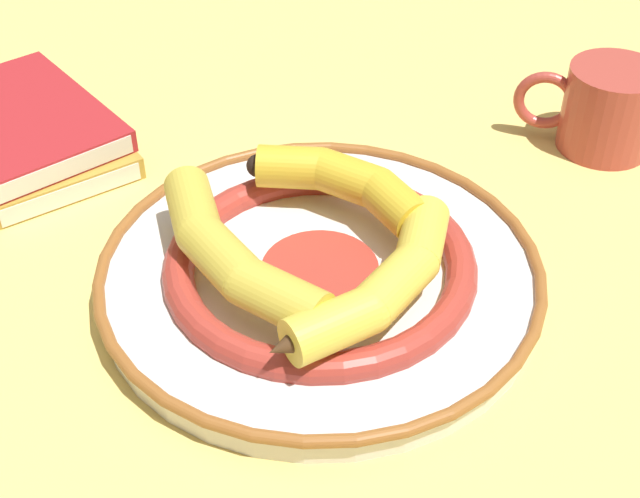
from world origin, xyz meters
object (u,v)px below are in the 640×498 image
at_px(decorative_bowl, 320,272).
at_px(coffee_mug, 606,108).
at_px(banana_a, 382,284).
at_px(banana_c, 227,250).
at_px(banana_b, 348,184).
at_px(book_stack, 25,133).

height_order(decorative_bowl, coffee_mug, coffee_mug).
height_order(banana_a, banana_c, banana_c).
bearing_deg(banana_c, banana_b, 97.64).
distance_m(decorative_bowl, banana_c, 0.08).
xyz_separation_m(banana_b, coffee_mug, (0.20, -0.20, -0.01)).
bearing_deg(decorative_bowl, banana_c, 120.52).
bearing_deg(book_stack, coffee_mug, 58.94).
xyz_separation_m(banana_c, book_stack, (0.15, 0.26, -0.03)).
distance_m(book_stack, coffee_mug, 0.54).
xyz_separation_m(banana_a, book_stack, (0.16, 0.37, -0.03)).
bearing_deg(decorative_bowl, book_stack, 69.81).
relative_size(banana_b, coffee_mug, 1.28).
height_order(decorative_bowl, book_stack, book_stack).
bearing_deg(banana_a, banana_b, 45.81).
distance_m(banana_b, book_stack, 0.33).
xyz_separation_m(banana_a, banana_c, (0.01, 0.12, 0.00)).
relative_size(banana_a, book_stack, 0.77).
distance_m(decorative_bowl, book_stack, 0.34).
height_order(decorative_bowl, banana_b, banana_b).
relative_size(decorative_bowl, coffee_mug, 2.60).
height_order(book_stack, coffee_mug, coffee_mug).
relative_size(banana_a, banana_c, 1.12).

